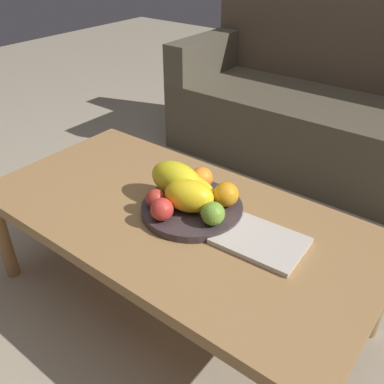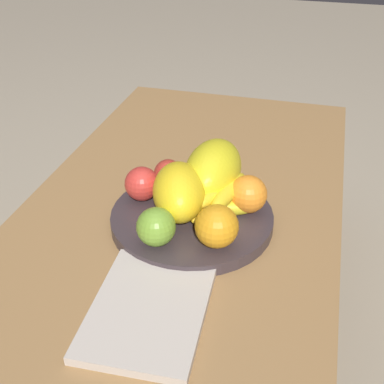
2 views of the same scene
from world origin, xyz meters
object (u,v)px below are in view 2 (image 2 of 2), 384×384
(orange_left, at_px, (248,194))
(coffee_table, at_px, (180,225))
(melon_large_front, at_px, (179,192))
(fruit_bowl, at_px, (192,218))
(orange_front, at_px, (217,226))
(magazine, at_px, (149,309))
(banana_bunch, at_px, (222,200))
(apple_right, at_px, (168,174))
(melon_smaller_beside, at_px, (213,170))
(apple_left, at_px, (156,227))
(apple_front, at_px, (142,184))

(orange_left, bearing_deg, coffee_table, -89.21)
(melon_large_front, relative_size, orange_left, 2.07)
(coffee_table, distance_m, fruit_bowl, 0.08)
(orange_front, height_order, magazine, orange_front)
(melon_large_front, bearing_deg, banana_bunch, 108.48)
(orange_front, bearing_deg, banana_bunch, -173.25)
(apple_right, height_order, banana_bunch, same)
(coffee_table, bearing_deg, fruit_bowl, 43.89)
(melon_smaller_beside, relative_size, orange_left, 2.47)
(melon_smaller_beside, relative_size, banana_bunch, 1.11)
(orange_front, bearing_deg, apple_left, -76.83)
(melon_smaller_beside, relative_size, magazine, 0.75)
(fruit_bowl, distance_m, magazine, 0.25)
(fruit_bowl, distance_m, orange_left, 0.12)
(apple_front, height_order, banana_bunch, apple_front)
(orange_front, xyz_separation_m, magazine, (0.17, -0.07, -0.06))
(coffee_table, xyz_separation_m, apple_front, (0.01, -0.08, 0.10))
(melon_smaller_beside, xyz_separation_m, banana_bunch, (0.06, 0.03, -0.03))
(apple_front, distance_m, banana_bunch, 0.17)
(coffee_table, relative_size, magazine, 5.17)
(fruit_bowl, relative_size, orange_left, 4.28)
(magazine, bearing_deg, apple_right, -170.79)
(apple_front, height_order, magazine, apple_front)
(orange_left, bearing_deg, melon_large_front, -69.17)
(apple_front, bearing_deg, apple_left, 29.35)
(magazine, bearing_deg, melon_large_front, -178.06)
(melon_large_front, distance_m, banana_bunch, 0.09)
(coffee_table, xyz_separation_m, apple_left, (0.15, -0.00, 0.10))
(banana_bunch, bearing_deg, coffee_table, -101.97)
(melon_large_front, bearing_deg, apple_left, -8.06)
(melon_smaller_beside, height_order, apple_right, melon_smaller_beside)
(melon_smaller_beside, xyz_separation_m, orange_front, (0.17, 0.05, -0.02))
(melon_smaller_beside, height_order, orange_front, melon_smaller_beside)
(melon_smaller_beside, height_order, orange_left, melon_smaller_beside)
(apple_left, xyz_separation_m, banana_bunch, (-0.13, 0.09, -0.01))
(melon_large_front, height_order, banana_bunch, melon_large_front)
(orange_front, relative_size, banana_bunch, 0.47)
(orange_left, xyz_separation_m, banana_bunch, (0.02, -0.05, -0.01))
(melon_large_front, xyz_separation_m, orange_front, (0.08, 0.09, -0.01))
(melon_large_front, distance_m, melon_smaller_beside, 0.10)
(orange_front, xyz_separation_m, apple_right, (-0.17, -0.14, -0.01))
(apple_front, bearing_deg, orange_front, 59.09)
(melon_large_front, xyz_separation_m, melon_smaller_beside, (-0.09, 0.05, 0.00))
(orange_front, height_order, apple_front, orange_front)
(apple_left, height_order, apple_right, apple_left)
(fruit_bowl, bearing_deg, orange_left, 111.79)
(apple_left, relative_size, magazine, 0.29)
(coffee_table, height_order, apple_left, apple_left)
(orange_left, xyz_separation_m, apple_front, (0.02, -0.22, -0.00))
(fruit_bowl, bearing_deg, apple_left, -19.57)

